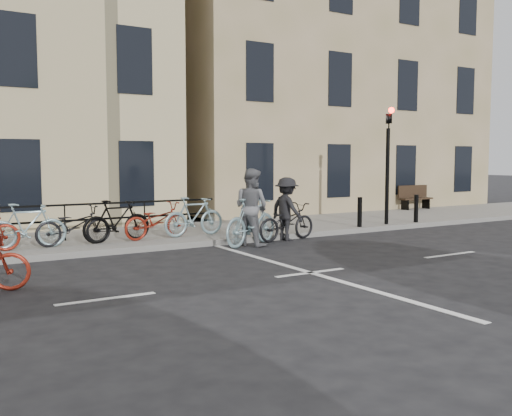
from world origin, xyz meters
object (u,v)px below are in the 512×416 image
traffic_light (388,151)px  bench (414,196)px  cyclist_dark (287,216)px  cyclist_grey (251,215)px

traffic_light → bench: 6.14m
traffic_light → bench: size_ratio=2.44×
cyclist_dark → traffic_light: bearing=-92.2°
bench → cyclist_grey: 11.01m
traffic_light → cyclist_grey: (-5.40, -0.74, -1.66)m
bench → cyclist_grey: (-10.20, -4.14, 0.12)m
bench → cyclist_dark: bearing=-156.7°
cyclist_grey → traffic_light: bearing=-104.8°
cyclist_grey → cyclist_dark: bearing=-99.4°
cyclist_grey → cyclist_dark: cyclist_grey is taller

